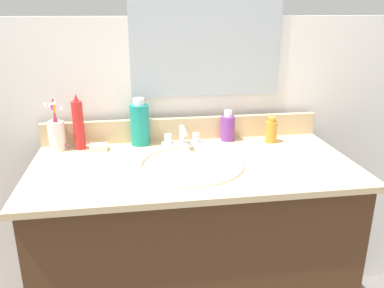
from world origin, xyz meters
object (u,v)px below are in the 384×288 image
(faucet, at_px, (182,139))
(bottle_oil_amber, at_px, (271,131))
(bottle_spray_red, at_px, (78,124))
(soap_bar, at_px, (99,147))
(bottle_mouthwash_teal, at_px, (140,124))
(cup_white_ceramic, at_px, (57,134))
(bottle_cream_purple, at_px, (228,127))

(faucet, xyz_separation_m, bottle_oil_amber, (0.36, -0.00, 0.02))
(bottle_spray_red, distance_m, soap_bar, 0.11)
(faucet, distance_m, bottle_mouthwash_teal, 0.18)
(cup_white_ceramic, bearing_deg, bottle_spray_red, -2.33)
(bottle_mouthwash_teal, height_order, cup_white_ceramic, cup_white_ceramic)
(faucet, xyz_separation_m, bottle_spray_red, (-0.39, 0.03, 0.07))
(bottle_cream_purple, height_order, bottle_oil_amber, bottle_cream_purple)
(bottle_oil_amber, height_order, cup_white_ceramic, cup_white_ceramic)
(bottle_mouthwash_teal, bearing_deg, cup_white_ceramic, -177.29)
(faucet, bearing_deg, bottle_mouthwash_teal, 163.25)
(faucet, distance_m, soap_bar, 0.32)
(bottle_spray_red, height_order, soap_bar, bottle_spray_red)
(bottle_cream_purple, bearing_deg, bottle_spray_red, -178.57)
(bottle_oil_amber, relative_size, bottle_spray_red, 0.48)
(bottle_mouthwash_teal, relative_size, soap_bar, 2.88)
(bottle_oil_amber, relative_size, cup_white_ceramic, 0.52)
(bottle_spray_red, bearing_deg, cup_white_ceramic, 177.67)
(bottle_oil_amber, distance_m, soap_bar, 0.67)
(bottle_cream_purple, relative_size, bottle_oil_amber, 1.22)
(bottle_cream_purple, relative_size, bottle_mouthwash_teal, 0.67)
(bottle_cream_purple, height_order, bottle_spray_red, bottle_spray_red)
(bottle_oil_amber, xyz_separation_m, soap_bar, (-0.67, 0.00, -0.03))
(bottle_mouthwash_teal, bearing_deg, bottle_oil_amber, -5.68)
(bottle_mouthwash_teal, bearing_deg, bottle_spray_red, -175.46)
(bottle_oil_amber, bearing_deg, soap_bar, 179.71)
(bottle_spray_red, bearing_deg, bottle_oil_amber, -2.56)
(bottle_oil_amber, xyz_separation_m, cup_white_ceramic, (-0.83, 0.04, 0.02))
(bottle_cream_purple, distance_m, bottle_oil_amber, 0.17)
(faucet, height_order, bottle_cream_purple, bottle_cream_purple)
(faucet, distance_m, bottle_oil_amber, 0.36)
(bottle_cream_purple, height_order, soap_bar, bottle_cream_purple)
(bottle_mouthwash_teal, relative_size, cup_white_ceramic, 0.94)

